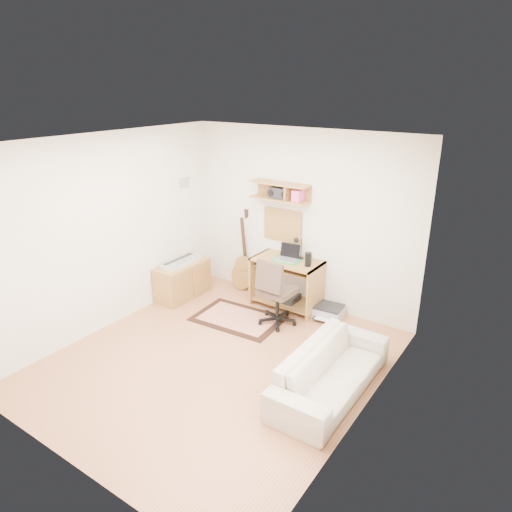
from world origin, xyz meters
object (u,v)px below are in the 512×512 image
Objects in this scene: task_chair at (278,291)px; printer at (328,311)px; cabinet at (183,280)px; sofa at (332,364)px; desk at (287,283)px.

printer is at bearing 51.35° from task_chair.
sofa reaches higher than cabinet.
sofa reaches higher than printer.
task_chair is 2.26× the size of printer.
task_chair is 1.61m from sofa.
task_chair is 1.09× the size of cabinet.
task_chair is at bearing 3.21° from cabinet.
printer is (0.50, 0.57, -0.41)m from task_chair.
desk is 0.55m from task_chair.
task_chair is at bearing 53.00° from sofa.
desk is at bearing 44.18° from sofa.
task_chair is (0.16, -0.52, 0.12)m from desk.
cabinet is at bearing -174.16° from task_chair.
task_chair reaches higher than sofa.
sofa is (2.96, -0.87, 0.07)m from cabinet.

